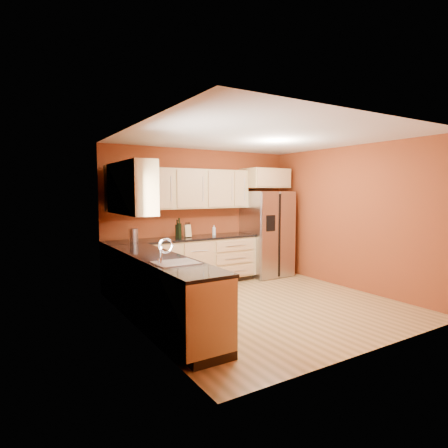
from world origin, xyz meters
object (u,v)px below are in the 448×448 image
Objects in this scene: refrigerator at (267,234)px; canister_left at (133,236)px; wine_bottle_a at (179,228)px; knife_block at (187,231)px; soap_dispenser at (214,230)px.

refrigerator is 2.85m from canister_left.
knife_block is at bearing 9.39° from wine_bottle_a.
refrigerator reaches higher than knife_block.
knife_block is 0.58m from soap_dispenser.
wine_bottle_a reaches higher than knife_block.
canister_left is (-2.85, 0.11, 0.12)m from refrigerator.
wine_bottle_a is 1.92× the size of soap_dispenser.
knife_block is at bearing -179.96° from soap_dispenser.
canister_left is 0.50× the size of wine_bottle_a.
wine_bottle_a reaches higher than soap_dispenser.
refrigerator is 4.78× the size of wine_bottle_a.
soap_dispenser is (1.62, -0.00, 0.00)m from canister_left.
knife_block is at bearing -0.08° from canister_left.
refrigerator is at bearing -4.88° from soap_dispenser.
soap_dispenser is at bearing 175.12° from refrigerator.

